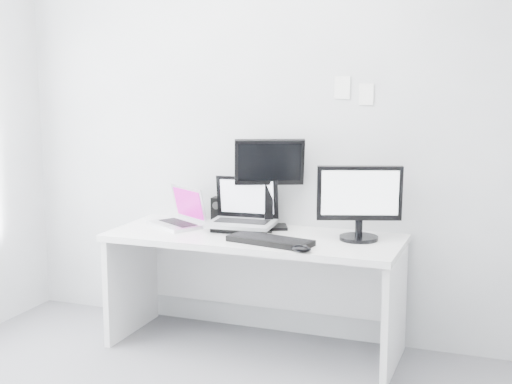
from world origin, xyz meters
The scene contains 11 objects.
back_wall centered at (0.00, 1.60, 1.35)m, with size 3.60×3.60×0.00m, color silver.
desk centered at (0.00, 1.25, 0.36)m, with size 1.80×0.70×0.73m, color white.
macbook centered at (-0.56, 1.30, 0.86)m, with size 0.36×0.27×0.27m, color silver.
speaker centered at (-0.36, 1.54, 0.81)m, with size 0.08×0.08×0.16m, color black.
dell_laptop centered at (-0.12, 1.33, 0.90)m, with size 0.41×0.32×0.34m, color #9D9FA4.
rear_monitor centered at (0.03, 1.45, 1.03)m, with size 0.44×0.16×0.59m, color black.
samsung_monitor centered at (0.63, 1.34, 0.96)m, with size 0.50×0.23×0.46m, color black.
keyboard centered at (0.17, 1.07, 0.75)m, with size 0.50×0.18×0.03m, color black.
mouse centered at (0.40, 0.94, 0.75)m, with size 0.12×0.08×0.04m, color black.
wall_note_0 centered at (0.45, 1.59, 1.62)m, with size 0.10×0.00×0.14m, color white.
wall_note_1 centered at (0.60, 1.59, 1.58)m, with size 0.09×0.00×0.13m, color white.
Camera 1 is at (1.51, -2.75, 1.71)m, focal length 50.24 mm.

